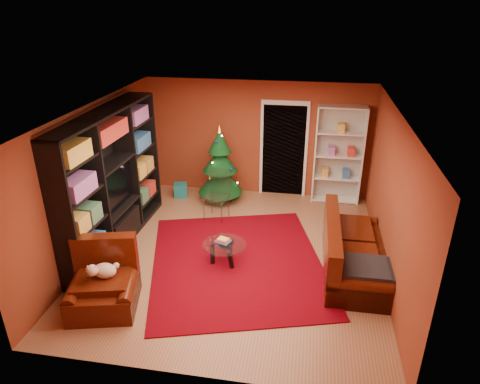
% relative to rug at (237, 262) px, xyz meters
% --- Properties ---
extents(floor, '(5.00, 5.50, 0.05)m').
position_rel_rug_xyz_m(floor, '(-0.06, 0.26, -0.03)').
color(floor, brown).
rests_on(floor, ground).
extents(ceiling, '(5.00, 5.50, 0.05)m').
position_rel_rug_xyz_m(ceiling, '(-0.06, 0.26, 2.62)').
color(ceiling, silver).
rests_on(ceiling, wall_back).
extents(wall_back, '(5.00, 0.05, 2.60)m').
position_rel_rug_xyz_m(wall_back, '(-0.06, 3.03, 1.29)').
color(wall_back, maroon).
rests_on(wall_back, ground).
extents(wall_left, '(0.05, 5.50, 2.60)m').
position_rel_rug_xyz_m(wall_left, '(-2.58, 0.26, 1.29)').
color(wall_left, maroon).
rests_on(wall_left, ground).
extents(wall_right, '(0.05, 5.50, 2.60)m').
position_rel_rug_xyz_m(wall_right, '(2.47, 0.26, 1.29)').
color(wall_right, maroon).
rests_on(wall_right, ground).
extents(doorway, '(1.06, 0.60, 2.16)m').
position_rel_rug_xyz_m(doorway, '(0.54, 2.99, 1.04)').
color(doorway, black).
rests_on(doorway, floor).
extents(rug, '(3.70, 4.03, 0.02)m').
position_rel_rug_xyz_m(rug, '(0.00, 0.00, 0.00)').
color(rug, '#63010A').
rests_on(rug, floor).
extents(media_unit, '(0.60, 3.25, 2.48)m').
position_rel_rug_xyz_m(media_unit, '(-2.33, 0.35, 1.23)').
color(media_unit, black).
rests_on(media_unit, floor).
extents(christmas_tree, '(1.30, 1.30, 1.76)m').
position_rel_rug_xyz_m(christmas_tree, '(-0.80, 2.41, 0.84)').
color(christmas_tree, black).
rests_on(christmas_tree, floor).
extents(gift_box_teal, '(0.37, 0.37, 0.30)m').
position_rel_rug_xyz_m(gift_box_teal, '(-1.76, 2.48, 0.14)').
color(gift_box_teal, '#146A74').
rests_on(gift_box_teal, floor).
extents(gift_box_green, '(0.34, 0.34, 0.26)m').
position_rel_rug_xyz_m(gift_box_green, '(-0.95, 2.40, 0.12)').
color(gift_box_green, '#2F662B').
rests_on(gift_box_green, floor).
extents(gift_box_red, '(0.24, 0.24, 0.23)m').
position_rel_rug_xyz_m(gift_box_red, '(-1.17, 2.85, 0.10)').
color(gift_box_red, maroon).
rests_on(gift_box_red, floor).
extents(white_bookshelf, '(1.03, 0.37, 2.21)m').
position_rel_rug_xyz_m(white_bookshelf, '(1.74, 2.83, 1.07)').
color(white_bookshelf, white).
rests_on(white_bookshelf, floor).
extents(armchair, '(1.25, 1.25, 0.81)m').
position_rel_rug_xyz_m(armchair, '(-1.74, -1.46, 0.39)').
color(armchair, '#381006').
rests_on(armchair, rug).
extents(dog, '(0.46, 0.39, 0.26)m').
position_rel_rug_xyz_m(dog, '(-1.70, -1.40, 0.59)').
color(dog, beige).
rests_on(dog, armchair).
extents(sofa, '(0.97, 2.14, 0.92)m').
position_rel_rug_xyz_m(sofa, '(1.96, 0.10, 0.45)').
color(sofa, '#381006').
rests_on(sofa, rug).
extents(coffee_table, '(0.96, 0.96, 0.47)m').
position_rel_rug_xyz_m(coffee_table, '(-0.21, -0.04, 0.19)').
color(coffee_table, gray).
rests_on(coffee_table, rug).
extents(acrylic_chair, '(0.57, 0.61, 0.94)m').
position_rel_rug_xyz_m(acrylic_chair, '(-0.70, 1.54, 0.46)').
color(acrylic_chair, '#66605B').
rests_on(acrylic_chair, rug).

